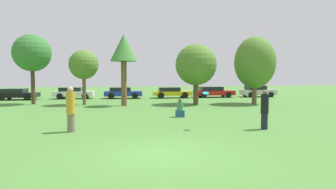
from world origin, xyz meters
TOP-DOWN VIEW (x-y plane):
  - ground_plane at (0.00, 0.00)m, footprint 120.00×120.00m
  - person_thrower at (-3.28, 4.13)m, footprint 0.37×0.37m
  - person_catcher at (5.26, 3.30)m, footprint 0.35×0.35m
  - frisbee at (2.66, 3.84)m, footprint 0.30×0.29m
  - bystander_sitting at (2.30, 7.77)m, footprint 0.48×0.40m
  - tree_0 at (-8.58, 17.42)m, footprint 3.17×3.17m
  - tree_1 at (-4.18, 16.19)m, footprint 2.45×2.45m
  - tree_2 at (-0.87, 14.82)m, footprint 2.18×2.18m
  - tree_3 at (5.28, 15.16)m, footprint 3.54×3.54m
  - tree_4 at (10.41, 14.58)m, footprint 3.53×3.53m
  - parked_car_black at (-11.64, 22.61)m, footprint 3.97×2.17m
  - parked_car_white at (-6.18, 23.16)m, footprint 4.18×1.98m
  - parked_car_blue at (-0.93, 22.67)m, footprint 4.09×2.03m
  - parked_car_yellow at (4.43, 22.46)m, footprint 4.30×1.97m
  - parked_car_red at (9.37, 22.65)m, footprint 4.62×2.17m
  - parked_car_silver at (14.69, 22.43)m, footprint 3.96×2.05m

SIDE VIEW (x-z plane):
  - ground_plane at x=0.00m, z-range 0.00..0.00m
  - bystander_sitting at x=2.30m, z-range -0.11..0.98m
  - parked_car_black at x=-11.64m, z-range 0.04..1.20m
  - parked_car_yellow at x=4.43m, z-range 0.05..1.24m
  - parked_car_blue at x=-0.93m, z-range 0.04..1.25m
  - parked_car_white at x=-6.18m, z-range 0.04..1.26m
  - parked_car_red at x=9.37m, z-range 0.04..1.27m
  - parked_car_silver at x=14.69m, z-range 0.02..1.36m
  - person_catcher at x=5.26m, z-range 0.01..1.80m
  - person_thrower at x=-3.28m, z-range 0.01..1.97m
  - frisbee at x=2.66m, z-range 1.57..1.70m
  - tree_1 at x=-4.18m, z-range 1.05..5.67m
  - tree_3 at x=5.28m, z-range 0.79..5.97m
  - tree_4 at x=10.41m, z-range 0.67..6.53m
  - tree_0 at x=-8.58m, z-range 1.38..7.36m
  - tree_2 at x=-0.87m, z-range 1.62..7.43m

